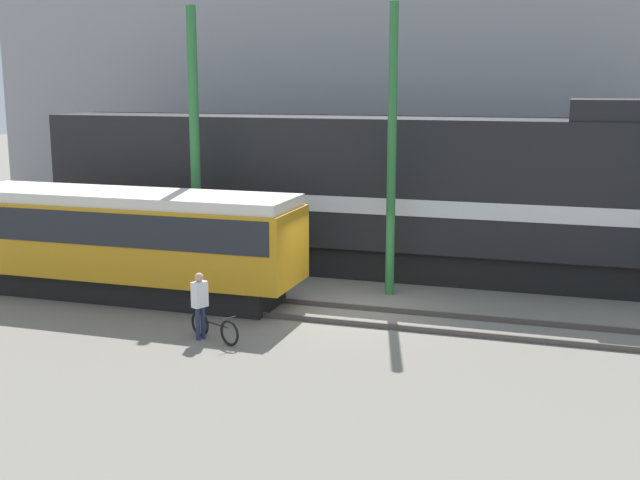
{
  "coord_description": "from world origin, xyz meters",
  "views": [
    {
      "loc": [
        5.55,
        -20.0,
        6.02
      ],
      "look_at": [
        -1.06,
        0.44,
        1.8
      ],
      "focal_mm": 45.0,
      "sensor_mm": 36.0,
      "label": 1
    }
  ],
  "objects_px": {
    "streetcar": "(127,237)",
    "bicycle": "(214,328)",
    "utility_pole_center": "(392,153)",
    "freight_locomotive": "(347,191)",
    "person": "(200,299)",
    "utility_pole_left": "(195,146)"
  },
  "relations": [
    {
      "from": "freight_locomotive",
      "to": "bicycle",
      "type": "relative_size",
      "value": 12.57
    },
    {
      "from": "streetcar",
      "to": "person",
      "type": "bearing_deg",
      "value": -38.07
    },
    {
      "from": "freight_locomotive",
      "to": "streetcar",
      "type": "height_order",
      "value": "freight_locomotive"
    },
    {
      "from": "streetcar",
      "to": "utility_pole_left",
      "type": "height_order",
      "value": "utility_pole_left"
    },
    {
      "from": "streetcar",
      "to": "utility_pole_center",
      "type": "bearing_deg",
      "value": 20.23
    },
    {
      "from": "freight_locomotive",
      "to": "utility_pole_left",
      "type": "xyz_separation_m",
      "value": [
        -4.06,
        -2.58,
        1.53
      ]
    },
    {
      "from": "utility_pole_left",
      "to": "streetcar",
      "type": "bearing_deg",
      "value": -109.29
    },
    {
      "from": "freight_locomotive",
      "to": "utility_pole_center",
      "type": "bearing_deg",
      "value": -51.57
    },
    {
      "from": "streetcar",
      "to": "bicycle",
      "type": "height_order",
      "value": "streetcar"
    },
    {
      "from": "bicycle",
      "to": "utility_pole_center",
      "type": "bearing_deg",
      "value": 61.48
    },
    {
      "from": "person",
      "to": "utility_pole_left",
      "type": "distance_m",
      "value": 6.87
    },
    {
      "from": "utility_pole_left",
      "to": "freight_locomotive",
      "type": "bearing_deg",
      "value": 32.49
    },
    {
      "from": "streetcar",
      "to": "bicycle",
      "type": "relative_size",
      "value": 6.37
    },
    {
      "from": "streetcar",
      "to": "person",
      "type": "relative_size",
      "value": 6.14
    },
    {
      "from": "person",
      "to": "bicycle",
      "type": "bearing_deg",
      "value": -3.25
    },
    {
      "from": "person",
      "to": "freight_locomotive",
      "type": "bearing_deg",
      "value": 80.82
    },
    {
      "from": "person",
      "to": "utility_pole_center",
      "type": "relative_size",
      "value": 0.2
    },
    {
      "from": "utility_pole_left",
      "to": "person",
      "type": "bearing_deg",
      "value": -63.17
    },
    {
      "from": "streetcar",
      "to": "bicycle",
      "type": "xyz_separation_m",
      "value": [
        4.04,
        -2.89,
        -1.42
      ]
    },
    {
      "from": "streetcar",
      "to": "bicycle",
      "type": "bearing_deg",
      "value": -35.6
    },
    {
      "from": "utility_pole_left",
      "to": "utility_pole_center",
      "type": "relative_size",
      "value": 1.01
    },
    {
      "from": "freight_locomotive",
      "to": "utility_pole_center",
      "type": "height_order",
      "value": "utility_pole_center"
    }
  ]
}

